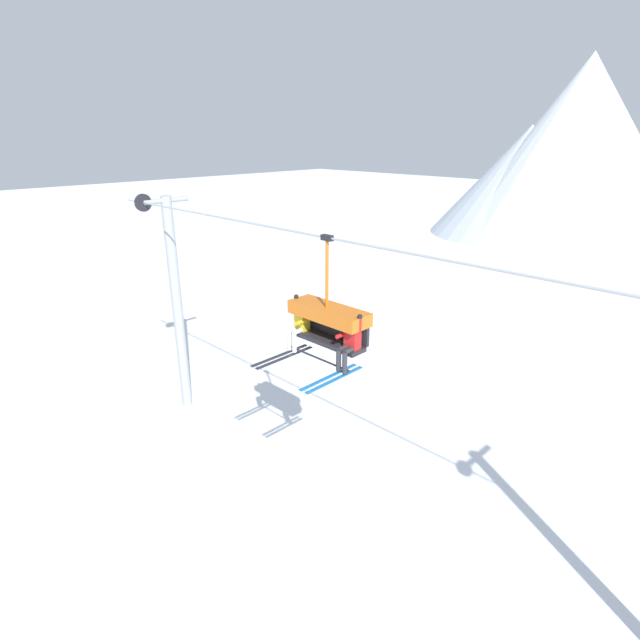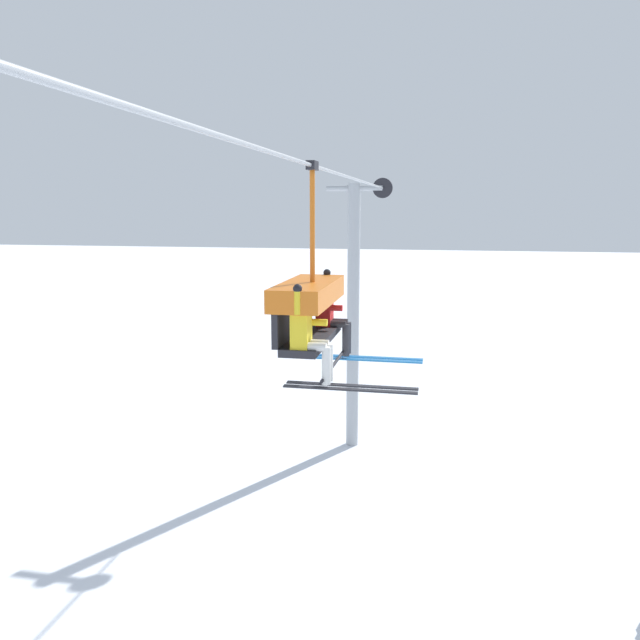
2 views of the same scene
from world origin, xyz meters
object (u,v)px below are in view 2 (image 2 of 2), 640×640
Objects in this scene: lift_tower_far at (354,311)px; skier_yellow at (310,334)px; skier_red at (333,313)px; chairlift_chair at (307,302)px.

skier_yellow is at bearing -174.88° from lift_tower_far.
skier_yellow is 1.00× the size of skier_red.
lift_tower_far reaches higher than skier_yellow.
skier_red is at bearing -173.96° from lift_tower_far.
skier_red is at bearing 0.00° from skier_yellow.
skier_red is (-8.71, -0.92, 1.39)m from lift_tower_far.
lift_tower_far reaches higher than chairlift_chair.
chairlift_chair is at bearing 15.11° from skier_yellow.
chairlift_chair is at bearing -175.74° from lift_tower_far.
lift_tower_far is 4.65× the size of skier_red.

